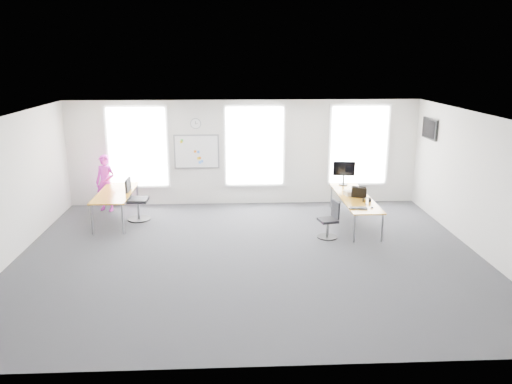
{
  "coord_description": "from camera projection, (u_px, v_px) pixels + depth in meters",
  "views": [
    {
      "loc": [
        -0.35,
        -10.05,
        4.19
      ],
      "look_at": [
        0.2,
        1.2,
        1.1
      ],
      "focal_mm": 35.0,
      "sensor_mm": 36.0,
      "label": 1
    }
  ],
  "objects": [
    {
      "name": "ceiling",
      "position": [
        249.0,
        117.0,
        10.01
      ],
      "size": [
        10.0,
        10.0,
        0.0
      ],
      "primitive_type": "plane",
      "rotation": [
        3.14,
        0.0,
        0.0
      ],
      "color": "white",
      "rests_on": "ground"
    },
    {
      "name": "tv",
      "position": [
        430.0,
        129.0,
        13.32
      ],
      "size": [
        0.06,
        0.9,
        0.55
      ],
      "primitive_type": "cube",
      "color": "black",
      "rests_on": "wall_right"
    },
    {
      "name": "keyboard",
      "position": [
        359.0,
        208.0,
        11.75
      ],
      "size": [
        0.45,
        0.26,
        0.02
      ],
      "primitive_type": "cube",
      "rotation": [
        0.0,
        0.0,
        -0.27
      ],
      "color": "black",
      "rests_on": "desk_right"
    },
    {
      "name": "wall_clock",
      "position": [
        196.0,
        124.0,
        13.94
      ],
      "size": [
        0.3,
        0.04,
        0.3
      ],
      "primitive_type": "cylinder",
      "rotation": [
        1.57,
        0.0,
        0.0
      ],
      "color": "gray",
      "rests_on": "wall_back"
    },
    {
      "name": "window_left",
      "position": [
        138.0,
        147.0,
        14.03
      ],
      "size": [
        1.6,
        0.06,
        2.2
      ],
      "primitive_type": "cube",
      "color": "silver",
      "rests_on": "wall_back"
    },
    {
      "name": "laptop_sleeve",
      "position": [
        359.0,
        193.0,
        12.6
      ],
      "size": [
        0.37,
        0.3,
        0.29
      ],
      "rotation": [
        0.0,
        0.0,
        -0.34
      ],
      "color": "black",
      "rests_on": "desk_right"
    },
    {
      "name": "mouse",
      "position": [
        372.0,
        207.0,
        11.78
      ],
      "size": [
        0.09,
        0.12,
        0.04
      ],
      "primitive_type": "ellipsoid",
      "rotation": [
        0.0,
        0.0,
        0.31
      ],
      "color": "black",
      "rests_on": "desk_right"
    },
    {
      "name": "headphones",
      "position": [
        367.0,
        200.0,
        12.27
      ],
      "size": [
        0.2,
        0.11,
        0.12
      ],
      "rotation": [
        0.0,
        0.0,
        0.01
      ],
      "color": "black",
      "rests_on": "desk_right"
    },
    {
      "name": "person",
      "position": [
        106.0,
        183.0,
        13.77
      ],
      "size": [
        0.66,
        0.53,
        1.58
      ],
      "primitive_type": "imported",
      "rotation": [
        0.0,
        0.0,
        -0.31
      ],
      "color": "#D427BC",
      "rests_on": "ground"
    },
    {
      "name": "wall_right",
      "position": [
        483.0,
        186.0,
        10.64
      ],
      "size": [
        0.0,
        10.0,
        10.0
      ],
      "primitive_type": "plane",
      "rotation": [
        1.57,
        0.0,
        -1.57
      ],
      "color": "white",
      "rests_on": "ground"
    },
    {
      "name": "chair_left",
      "position": [
        135.0,
        202.0,
        13.04
      ],
      "size": [
        0.6,
        0.6,
        1.12
      ],
      "rotation": [
        0.0,
        0.0,
        1.56
      ],
      "color": "black",
      "rests_on": "ground"
    },
    {
      "name": "wall_back",
      "position": [
        244.0,
        153.0,
        14.26
      ],
      "size": [
        10.0,
        0.0,
        10.0
      ],
      "primitive_type": "plane",
      "rotation": [
        1.57,
        0.0,
        0.0
      ],
      "color": "white",
      "rests_on": "ground"
    },
    {
      "name": "whiteboard",
      "position": [
        197.0,
        152.0,
        14.15
      ],
      "size": [
        1.2,
        0.03,
        0.9
      ],
      "primitive_type": "cube",
      "color": "white",
      "rests_on": "wall_back"
    },
    {
      "name": "desk_left",
      "position": [
        115.0,
        195.0,
        12.89
      ],
      "size": [
        0.86,
        2.14,
        0.78
      ],
      "color": "orange",
      "rests_on": "ground"
    },
    {
      "name": "wall_left",
      "position": [
        4.0,
        192.0,
        10.17
      ],
      "size": [
        0.0,
        10.0,
        10.0
      ],
      "primitive_type": "plane",
      "rotation": [
        1.57,
        0.0,
        1.57
      ],
      "color": "white",
      "rests_on": "ground"
    },
    {
      "name": "lens_cap",
      "position": [
        366.0,
        204.0,
        12.11
      ],
      "size": [
        0.07,
        0.07,
        0.01
      ],
      "primitive_type": "cylinder",
      "rotation": [
        0.0,
        0.0,
        -0.24
      ],
      "color": "black",
      "rests_on": "desk_right"
    },
    {
      "name": "monitor",
      "position": [
        344.0,
        171.0,
        13.8
      ],
      "size": [
        0.6,
        0.25,
        0.67
      ],
      "rotation": [
        0.0,
        0.0,
        -0.15
      ],
      "color": "black",
      "rests_on": "desk_right"
    },
    {
      "name": "window_mid",
      "position": [
        255.0,
        146.0,
        14.19
      ],
      "size": [
        1.6,
        0.06,
        2.2
      ],
      "primitive_type": "cube",
      "color": "silver",
      "rests_on": "wall_back"
    },
    {
      "name": "wall_front",
      "position": [
        260.0,
        267.0,
        6.55
      ],
      "size": [
        10.0,
        0.0,
        10.0
      ],
      "primitive_type": "plane",
      "rotation": [
        -1.57,
        0.0,
        0.0
      ],
      "color": "white",
      "rests_on": "ground"
    },
    {
      "name": "chair_right",
      "position": [
        330.0,
        222.0,
        11.79
      ],
      "size": [
        0.48,
        0.48,
        0.89
      ],
      "rotation": [
        0.0,
        0.0,
        -1.35
      ],
      "color": "black",
      "rests_on": "ground"
    },
    {
      "name": "floor",
      "position": [
        249.0,
        256.0,
        10.8
      ],
      "size": [
        10.0,
        10.0,
        0.0
      ],
      "primitive_type": "plane",
      "color": "#242529",
      "rests_on": "ground"
    },
    {
      "name": "paper_stack",
      "position": [
        351.0,
        193.0,
        12.9
      ],
      "size": [
        0.37,
        0.31,
        0.11
      ],
      "primitive_type": "cube",
      "rotation": [
        0.0,
        0.0,
        0.29
      ],
      "color": "beige",
      "rests_on": "desk_right"
    },
    {
      "name": "window_right",
      "position": [
        359.0,
        145.0,
        14.33
      ],
      "size": [
        1.6,
        0.06,
        2.2
      ],
      "primitive_type": "cube",
      "color": "silver",
      "rests_on": "wall_back"
    },
    {
      "name": "desk_right",
      "position": [
        355.0,
        199.0,
        12.75
      ],
      "size": [
        0.77,
        2.88,
        0.7
      ],
      "color": "orange",
      "rests_on": "ground"
    }
  ]
}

